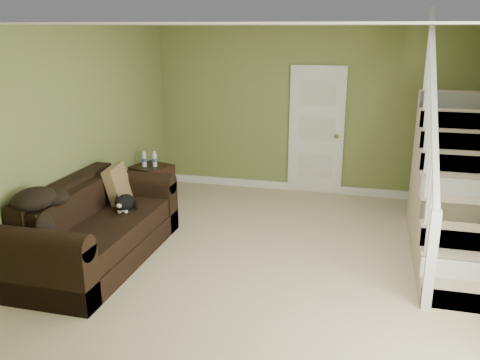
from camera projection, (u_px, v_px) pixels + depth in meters
The scene contains 15 objects.
floor at pixel (277, 262), 5.79m from camera, with size 5.00×5.50×0.01m, color tan.
ceiling at pixel (283, 25), 5.04m from camera, with size 5.00×5.50×0.01m, color white.
wall_back at pixel (311, 112), 7.97m from camera, with size 5.00×0.04×2.60m, color olive.
wall_front at pixel (193, 263), 2.87m from camera, with size 5.00×0.04×2.60m, color olive.
wall_left at pixel (72, 139), 6.02m from camera, with size 0.04×5.50×2.60m, color olive.
baseboard_back at pixel (308, 188), 8.30m from camera, with size 5.00×0.04×0.12m, color white.
baseboard_left at pixel (84, 236), 6.37m from camera, with size 0.04×5.50×0.12m, color white.
door at pixel (316, 131), 7.99m from camera, with size 0.86×0.12×2.02m.
staircase at pixel (459, 197), 6.02m from camera, with size 1.00×2.51×2.82m.
sofa at pixel (96, 232), 5.77m from camera, with size 0.99×2.30×0.91m.
side_table at pixel (152, 185), 7.63m from camera, with size 0.63×0.63×0.83m.
cat at pixel (124, 203), 5.97m from camera, with size 0.29×0.52×0.25m.
banana at pixel (82, 241), 5.09m from camera, with size 0.05×0.17×0.05m, color yellow.
throw_pillow at pixel (118, 185), 6.31m from camera, with size 0.12×0.49×0.49m, color brown.
throw_blanket at pixel (34, 199), 5.03m from camera, with size 0.39×0.51×0.21m, color black.
Camera 1 is at (0.91, -5.21, 2.58)m, focal length 38.00 mm.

